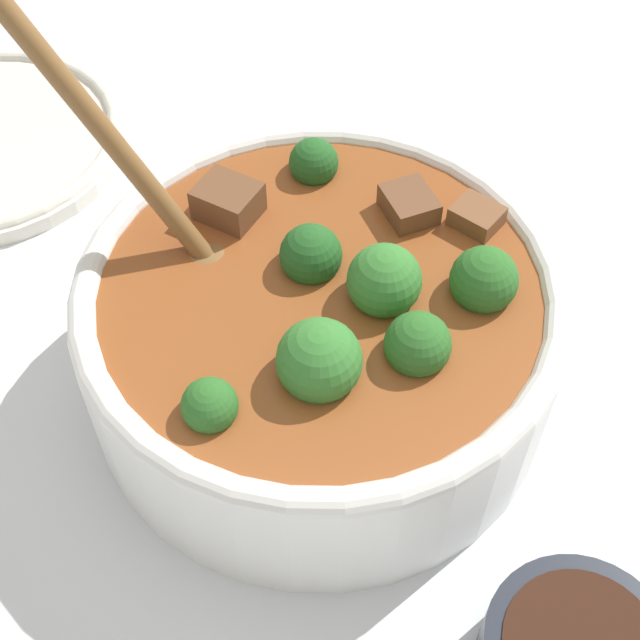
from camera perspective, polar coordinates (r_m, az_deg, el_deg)
ground_plane at (r=0.56m, az=0.00°, el=-3.91°), size 4.00×4.00×0.00m
stew_bowl at (r=0.51m, az=0.04°, el=-0.40°), size 0.28×0.27×0.25m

